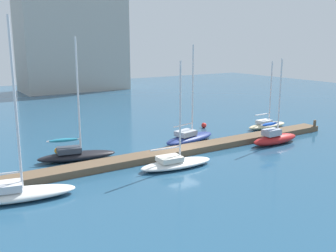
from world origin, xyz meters
TOP-DOWN VIEW (x-y plane):
  - ground_plane at (0.00, 0.00)m, footprint 120.00×120.00m
  - dock_pier at (0.00, 0.00)m, footprint 33.29×1.75m
  - dock_piling_far_end at (16.24, -0.73)m, footprint 0.28×0.28m
  - sailboat_0 at (-13.64, -2.64)m, footprint 7.02×3.32m
  - sailboat_1 at (-7.93, 3.03)m, footprint 6.24×2.86m
  - sailboat_2 at (-2.37, -2.74)m, footprint 5.90×2.33m
  - sailboat_3 at (2.81, 2.71)m, footprint 6.21×3.19m
  - sailboat_4 at (8.90, -2.03)m, footprint 5.28×1.50m
  - sailboat_5 at (13.20, 2.97)m, footprint 5.21×1.53m
  - mooring_buoy_red at (7.63, 6.73)m, footprint 0.56×0.56m
  - mooring_buoy_orange at (-8.60, 5.43)m, footprint 0.60×0.60m
  - harbor_building_distant at (7.22, 45.83)m, footprint 18.95×9.25m

SIDE VIEW (x-z plane):
  - ground_plane at x=0.00m, z-range 0.00..0.00m
  - dock_pier at x=0.00m, z-range 0.00..0.52m
  - mooring_buoy_red at x=7.63m, z-range 0.00..0.56m
  - mooring_buoy_orange at x=-8.60m, z-range 0.00..0.60m
  - sailboat_2 at x=-2.37m, z-range -3.50..4.34m
  - sailboat_5 at x=13.20m, z-range -3.12..3.97m
  - sailboat_3 at x=2.81m, z-range -3.91..4.92m
  - sailboat_0 at x=-13.64m, z-range -4.78..5.81m
  - sailboat_1 at x=-7.93m, z-range -4.22..5.29m
  - dock_piling_far_end at x=16.24m, z-range 0.00..1.18m
  - sailboat_4 at x=8.90m, z-range -3.21..4.46m
  - harbor_building_distant at x=7.22m, z-range 0.00..19.64m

